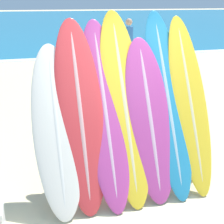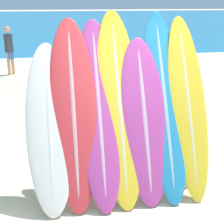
# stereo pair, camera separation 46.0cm
# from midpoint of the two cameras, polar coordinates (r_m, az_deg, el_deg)

# --- Properties ---
(ocean_water) EXTENTS (120.00, 60.00, 0.01)m
(ocean_water) POSITION_cam_midpoint_polar(r_m,az_deg,el_deg) (42.96, -14.89, 16.05)
(ocean_water) COLOR teal
(ocean_water) RESTS_ON ground_plane
(surfboard_rack) EXTENTS (2.11, 0.04, 0.81)m
(surfboard_rack) POSITION_cam_midpoint_polar(r_m,az_deg,el_deg) (4.05, -0.18, -8.92)
(surfboard_rack) COLOR gray
(surfboard_rack) RESTS_ON ground_plane
(surfboard_slot_0) EXTENTS (0.56, 1.06, 1.91)m
(surfboard_slot_0) POSITION_cam_midpoint_polar(r_m,az_deg,el_deg) (3.76, -13.55, -3.25)
(surfboard_slot_0) COLOR silver
(surfboard_slot_0) RESTS_ON ground_plane
(surfboard_slot_1) EXTENTS (0.58, 1.15, 2.20)m
(surfboard_slot_1) POSITION_cam_midpoint_polar(r_m,az_deg,el_deg) (3.78, -9.34, -0.41)
(surfboard_slot_1) COLOR red
(surfboard_slot_1) RESTS_ON ground_plane
(surfboard_slot_2) EXTENTS (0.53, 1.29, 2.18)m
(surfboard_slot_2) POSITION_cam_midpoint_polar(r_m,az_deg,el_deg) (3.85, -4.69, -0.04)
(surfboard_slot_2) COLOR #B23D8E
(surfboard_slot_2) RESTS_ON ground_plane
(surfboard_slot_3) EXTENTS (0.56, 1.28, 2.28)m
(surfboard_slot_3) POSITION_cam_midpoint_polar(r_m,az_deg,el_deg) (3.91, -1.05, 1.19)
(surfboard_slot_3) COLOR yellow
(surfboard_slot_3) RESTS_ON ground_plane
(surfboard_slot_4) EXTENTS (0.59, 1.05, 1.95)m
(surfboard_slot_4) POSITION_cam_midpoint_polar(r_m,az_deg,el_deg) (3.96, 3.58, -1.20)
(surfboard_slot_4) COLOR #B23D8E
(surfboard_slot_4) RESTS_ON ground_plane
(surfboard_slot_5) EXTENTS (0.51, 1.27, 2.27)m
(surfboard_slot_5) POSITION_cam_midpoint_polar(r_m,az_deg,el_deg) (4.09, 7.05, 1.80)
(surfboard_slot_5) COLOR teal
(surfboard_slot_5) RESTS_ON ground_plane
(surfboard_slot_6) EXTENTS (0.48, 1.18, 2.20)m
(surfboard_slot_6) POSITION_cam_midpoint_polar(r_m,az_deg,el_deg) (4.20, 11.02, 1.57)
(surfboard_slot_6) COLOR yellow
(surfboard_slot_6) RESTS_ON ground_plane
(person_near_water) EXTENTS (0.22, 0.28, 1.66)m
(person_near_water) POSITION_cam_midpoint_polar(r_m,az_deg,el_deg) (7.29, 6.92, 7.94)
(person_near_water) COLOR #A87A5B
(person_near_water) RESTS_ON ground_plane
(person_far_left) EXTENTS (0.30, 0.25, 1.78)m
(person_far_left) POSITION_cam_midpoint_polar(r_m,az_deg,el_deg) (11.29, 1.86, 12.63)
(person_far_left) COLOR tan
(person_far_left) RESTS_ON ground_plane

